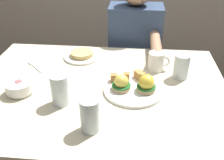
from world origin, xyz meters
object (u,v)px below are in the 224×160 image
water_glass_far (90,117)px  diner_person (135,51)px  eggs_benedict_plate (134,86)px  dining_table (98,105)px  water_glass_near (181,68)px  fork (35,66)px  water_glass_extra (60,91)px  coffee_mug (157,61)px  fruit_bowl (19,87)px  side_plate (82,55)px

water_glass_far → diner_person: 0.92m
eggs_benedict_plate → diner_person: bearing=90.4°
dining_table → water_glass_near: (0.39, 0.12, 0.16)m
fork → water_glass_far: (0.37, -0.46, 0.06)m
eggs_benedict_plate → water_glass_near: 0.27m
dining_table → water_glass_extra: size_ratio=9.00×
water_glass_extra → eggs_benedict_plate: bearing=21.6°
eggs_benedict_plate → coffee_mug: coffee_mug is taller
fruit_bowl → coffee_mug: coffee_mug is taller
dining_table → fork: fork is taller
eggs_benedict_plate → water_glass_extra: size_ratio=2.03×
eggs_benedict_plate → water_glass_far: bearing=-119.4°
water_glass_extra → fruit_bowl: bearing=164.0°
fork → side_plate: size_ratio=0.62×
eggs_benedict_plate → water_glass_far: 0.31m
eggs_benedict_plate → diner_person: 0.63m
water_glass_far → water_glass_extra: 0.21m
side_plate → water_glass_far: bearing=-76.0°
coffee_mug → water_glass_far: bearing=-118.3°
fruit_bowl → side_plate: bearing=61.4°
fruit_bowl → water_glass_near: size_ratio=1.00×
fruit_bowl → water_glass_extra: (0.20, -0.06, 0.03)m
dining_table → water_glass_near: bearing=17.5°
dining_table → eggs_benedict_plate: (0.17, -0.02, 0.13)m
water_glass_near → water_glass_far: (-0.37, -0.41, 0.01)m
fruit_bowl → side_plate: (0.20, 0.38, -0.02)m
fruit_bowl → fork: (-0.02, 0.25, -0.03)m
dining_table → water_glass_far: 0.34m
dining_table → side_plate: 0.34m
fork → diner_person: size_ratio=0.11×
water_glass_near → water_glass_extra: bearing=-153.3°
fruit_bowl → water_glass_far: water_glass_far is taller
water_glass_near → fork: bearing=176.9°
water_glass_near → diner_person: diner_person is taller
water_glass_near → side_plate: water_glass_near is taller
fruit_bowl → water_glass_near: bearing=15.8°
fruit_bowl → water_glass_near: water_glass_near is taller
fork → water_glass_extra: water_glass_extra is taller
dining_table → water_glass_extra: 0.26m
water_glass_extra → dining_table: bearing=46.3°
dining_table → eggs_benedict_plate: eggs_benedict_plate is taller
coffee_mug → water_glass_extra: (-0.41, -0.33, 0.01)m
coffee_mug → diner_person: 0.45m
fork → water_glass_extra: bearing=-53.5°
side_plate → water_glass_extra: bearing=-90.4°
eggs_benedict_plate → side_plate: size_ratio=1.35×
water_glass_near → water_glass_far: water_glass_far is taller
fruit_bowl → water_glass_extra: bearing=-16.0°
water_glass_extra → side_plate: size_ratio=0.67×
fruit_bowl → side_plate: fruit_bowl is taller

